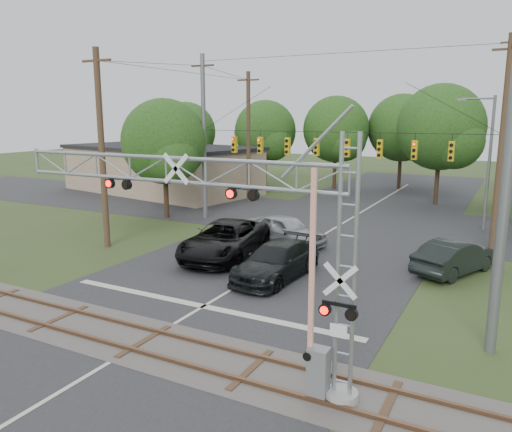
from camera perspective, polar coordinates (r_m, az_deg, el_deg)
The scene contains 14 objects.
ground at distance 16.07m, azimuth -17.44°, elevation -16.35°, with size 160.00×160.00×0.00m, color #33421E.
road_main at distance 23.54m, azimuth 0.11°, elevation -6.73°, with size 14.00×90.00×0.02m, color #252527.
road_cross at distance 36.12m, azimuth 10.50°, elevation -0.48°, with size 90.00×12.00×0.02m, color #252527.
railroad_track at distance 17.35m, azimuth -12.65°, elevation -13.81°, with size 90.00×3.20×0.17m.
crossing_gantry at distance 13.68m, azimuth -3.08°, elevation -1.15°, with size 11.45×0.89×6.98m.
traffic_signal_span at distance 31.34m, azimuth 10.15°, elevation 8.19°, with size 19.34×0.36×11.50m.
pickup_black at distance 26.18m, azimuth -3.59°, elevation -2.75°, with size 3.14×6.80×1.89m, color black.
car_dark at distance 22.88m, azimuth 2.35°, elevation -5.17°, with size 2.29×5.62×1.63m, color black.
sedan_silver at distance 28.89m, azimuth 3.44°, elevation -1.58°, with size 2.02×5.02×1.71m, color gray.
suv_dark at distance 25.37m, azimuth 21.80°, elevation -4.35°, with size 1.71×4.90×1.62m, color black.
commercial_building at distance 49.69m, azimuth -10.79°, elevation 5.34°, with size 20.49×12.94×4.46m.
streetlight at distance 34.98m, azimuth 24.88°, elevation 6.19°, with size 2.29×0.24×8.57m.
utility_poles at distance 32.92m, azimuth 13.94°, elevation 8.64°, with size 22.62×30.18×13.01m.
treeline at distance 46.19m, azimuth 12.45°, elevation 8.99°, with size 55.76×29.22×9.91m.
Camera 1 is at (10.40, -9.80, 7.36)m, focal length 35.00 mm.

